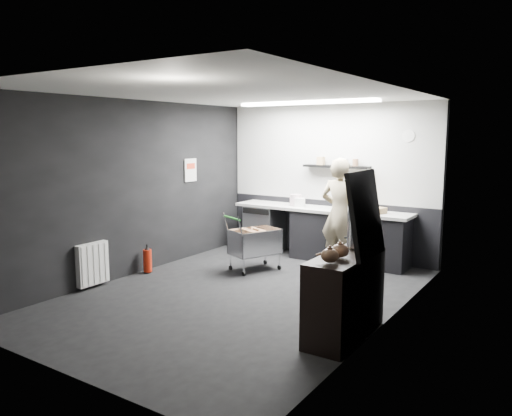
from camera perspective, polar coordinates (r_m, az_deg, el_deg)
The scene contains 22 objects.
floor at distance 6.93m, azimuth -1.78°, elevation -9.87°, with size 5.50×5.50×0.00m, color black.
ceiling at distance 6.60m, azimuth -1.89°, elevation 12.98°, with size 5.50×5.50×0.00m, color silver.
wall_back at distance 9.01m, azimuth 8.30°, elevation 3.10°, with size 5.50×5.50×0.00m, color black.
wall_front at distance 4.69m, azimuth -21.59°, elevation -2.34°, with size 5.50×5.50×0.00m, color black.
wall_left at distance 7.95m, azimuth -13.72°, elevation 2.23°, with size 5.50×5.50×0.00m, color black.
wall_right at distance 5.73m, azimuth 14.75°, elevation -0.15°, with size 5.50×5.50×0.00m, color black.
kitchen_wall_panel at distance 8.96m, azimuth 8.32°, elevation 6.27°, with size 3.95×0.02×1.70m, color #B2B2AE.
dado_panel at distance 9.11m, azimuth 8.14°, elevation -2.24°, with size 3.95×0.02×1.00m, color black.
floating_shelf at distance 8.78m, azimuth 9.17°, elevation 4.71°, with size 1.20×0.22×0.04m, color black.
wall_clock at distance 8.44m, azimuth 17.05°, elevation 7.90°, with size 0.20×0.20×0.03m, color silver.
poster at distance 8.85m, azimuth -7.50°, elevation 4.32°, with size 0.02×0.30×0.40m, color silver.
poster_red_band at distance 8.84m, azimuth -7.49°, elevation 4.77°, with size 0.01×0.22×0.10m, color red.
radiator at distance 7.50m, azimuth -18.19°, elevation -6.09°, with size 0.10×0.50×0.60m, color silver.
ceiling_strip at distance 8.18m, azimuth 5.77°, elevation 11.87°, with size 2.40×0.20×0.04m, color white.
prep_counter at distance 8.78m, azimuth 8.07°, elevation -2.92°, with size 3.20×0.61×0.90m.
person at distance 8.12m, azimuth 9.53°, elevation -0.68°, with size 0.66×0.43×1.81m, color beige.
shopping_cart at distance 8.03m, azimuth -0.15°, elevation -4.11°, with size 0.79×1.02×0.91m.
sideboard at distance 5.51m, azimuth 10.37°, elevation -8.63°, with size 0.52×1.21×1.81m.
fire_extinguisher at distance 8.09m, azimuth -12.29°, elevation -5.79°, with size 0.13×0.13×0.44m.
cardboard_box at distance 8.36m, azimuth 12.72°, elevation -0.21°, with size 0.48×0.36×0.10m, color #A58558.
pink_tub at distance 8.97m, azimuth 4.54°, elevation 0.91°, with size 0.21×0.21×0.21m, color beige.
white_container at distance 8.88m, azimuth 5.03°, elevation 0.65°, with size 0.17×0.13×0.15m, color silver.
Camera 1 is at (3.79, -5.38, 2.18)m, focal length 35.00 mm.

